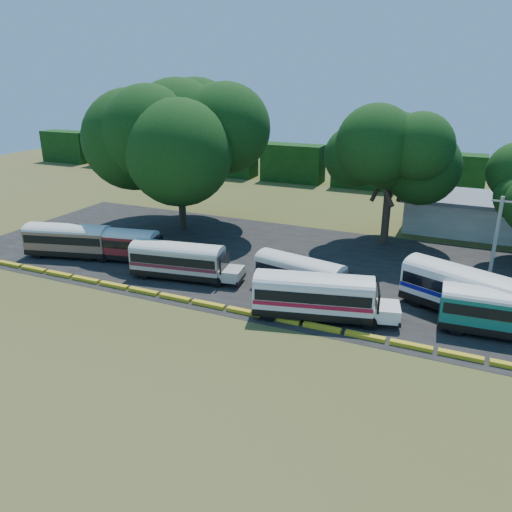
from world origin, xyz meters
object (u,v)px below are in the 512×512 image
at_px(bus_red, 120,242).
at_px(tree_west, 178,130).
at_px(bus_beige, 70,238).
at_px(bus_teal, 509,311).
at_px(bus_white_red, 317,294).
at_px(bus_cream_west, 180,259).

bearing_deg(bus_red, tree_west, 78.87).
bearing_deg(bus_beige, bus_teal, -14.89).
height_order(bus_beige, bus_teal, bus_teal).
bearing_deg(bus_beige, bus_red, -0.62).
bearing_deg(bus_red, bus_white_red, -22.24).
height_order(bus_cream_west, tree_west, tree_west).
distance_m(bus_beige, bus_cream_west, 12.55).
relative_size(bus_white_red, bus_teal, 1.06).
bearing_deg(bus_white_red, bus_cream_west, 155.87).
xyz_separation_m(bus_beige, bus_white_red, (25.51, -2.75, 0.06)).
distance_m(bus_beige, bus_white_red, 25.66).
bearing_deg(bus_white_red, bus_red, 155.36).
distance_m(bus_teal, tree_west, 36.56).
distance_m(bus_red, bus_white_red, 20.99).
relative_size(bus_white_red, tree_west, 0.65).
xyz_separation_m(bus_cream_west, bus_teal, (25.46, 0.27, 0.06)).
relative_size(bus_cream_west, tree_west, 0.61).
bearing_deg(bus_teal, bus_beige, 176.32).
relative_size(bus_teal, tree_west, 0.61).
relative_size(bus_red, bus_teal, 0.95).
distance_m(bus_cream_west, tree_west, 17.50).
height_order(bus_beige, bus_red, bus_beige).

